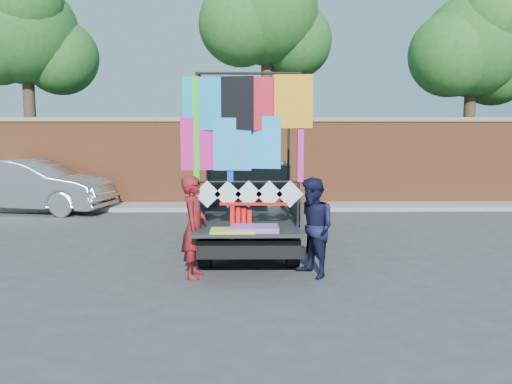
{
  "coord_description": "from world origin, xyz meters",
  "views": [
    {
      "loc": [
        0.45,
        -7.85,
        2.28
      ],
      "look_at": [
        0.55,
        0.04,
        1.28
      ],
      "focal_mm": 35.0,
      "sensor_mm": 36.0,
      "label": 1
    }
  ],
  "objects_px": {
    "pickup_truck": "(249,203)",
    "woman": "(194,227)",
    "man": "(313,228)",
    "sedan": "(32,186)"
  },
  "relations": [
    {
      "from": "man",
      "to": "sedan",
      "type": "bearing_deg",
      "value": -160.47
    },
    {
      "from": "pickup_truck",
      "to": "man",
      "type": "bearing_deg",
      "value": -68.57
    },
    {
      "from": "sedan",
      "to": "woman",
      "type": "height_order",
      "value": "woman"
    },
    {
      "from": "woman",
      "to": "man",
      "type": "xyz_separation_m",
      "value": [
        1.82,
        -0.01,
        -0.02
      ]
    },
    {
      "from": "pickup_truck",
      "to": "woman",
      "type": "height_order",
      "value": "pickup_truck"
    },
    {
      "from": "sedan",
      "to": "man",
      "type": "bearing_deg",
      "value": -120.97
    },
    {
      "from": "pickup_truck",
      "to": "woman",
      "type": "xyz_separation_m",
      "value": [
        -0.83,
        -2.51,
        0.0
      ]
    },
    {
      "from": "sedan",
      "to": "woman",
      "type": "relative_size",
      "value": 2.79
    },
    {
      "from": "pickup_truck",
      "to": "man",
      "type": "xyz_separation_m",
      "value": [
        0.99,
        -2.52,
        -0.02
      ]
    },
    {
      "from": "pickup_truck",
      "to": "woman",
      "type": "relative_size",
      "value": 3.15
    }
  ]
}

